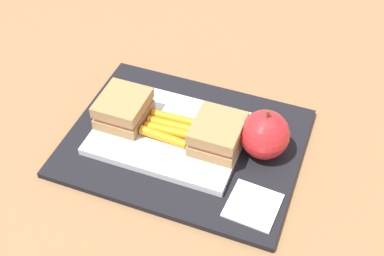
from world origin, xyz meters
The scene contains 8 objects.
ground_plane centered at (0.00, 0.00, 0.00)m, with size 2.40×2.40×0.00m, color olive.
lunchbag_mat centered at (0.00, 0.00, 0.01)m, with size 0.36×0.28×0.01m, color black.
food_tray centered at (-0.03, 0.00, 0.02)m, with size 0.23×0.17×0.01m, color white.
sandwich_half_left centered at (-0.10, 0.00, 0.04)m, with size 0.07×0.08×0.04m.
sandwich_half_right centered at (0.05, 0.00, 0.04)m, with size 0.07×0.08×0.04m.
carrot_sticks_bundle centered at (-0.03, 0.00, 0.03)m, with size 0.08×0.06×0.02m.
apple centered at (0.12, 0.02, 0.05)m, with size 0.08×0.08×0.09m.
paper_napkin centered at (0.14, -0.08, 0.01)m, with size 0.07×0.07×0.00m, color white.
Camera 1 is at (0.20, -0.51, 0.60)m, focal length 47.69 mm.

